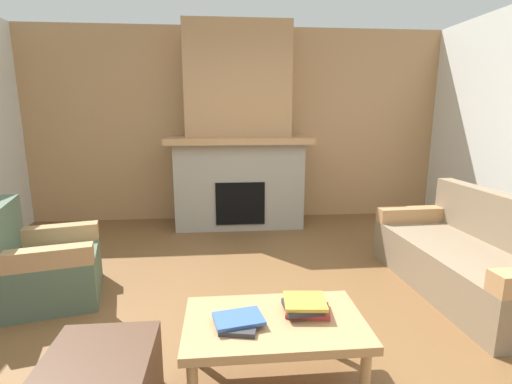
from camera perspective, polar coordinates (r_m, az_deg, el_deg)
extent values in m
plane|color=brown|center=(2.99, -0.04, -19.32)|extent=(9.00, 9.00, 0.00)
cube|color=tan|center=(5.55, -2.88, 9.92)|extent=(6.00, 0.12, 2.70)
cube|color=gray|center=(5.23, -2.61, 1.24)|extent=(1.70, 0.70, 1.15)
cube|color=black|center=(4.95, -2.41, -1.70)|extent=(0.64, 0.08, 0.56)
cube|color=tan|center=(5.10, -2.65, 7.93)|extent=(1.90, 0.82, 0.08)
cube|color=tan|center=(5.26, -2.81, 16.51)|extent=(1.40, 0.50, 1.47)
cube|color=#847056|center=(3.86, 28.94, -10.15)|extent=(0.91, 1.83, 0.40)
cube|color=#847056|center=(3.94, 33.57, -3.71)|extent=(0.23, 1.80, 0.45)
cube|color=tan|center=(4.42, 23.08, -3.12)|extent=(0.85, 0.19, 0.15)
cube|color=#4C604C|center=(3.69, -28.68, -11.10)|extent=(0.92, 0.92, 0.40)
cube|color=#4C604C|center=(3.63, -34.19, -5.01)|extent=(0.32, 0.77, 0.45)
cube|color=tan|center=(3.31, -30.01, -8.75)|extent=(0.77, 0.32, 0.15)
cube|color=tan|center=(3.89, -28.37, -5.61)|extent=(0.77, 0.32, 0.15)
cube|color=tan|center=(2.22, 2.81, -19.25)|extent=(1.00, 0.60, 0.05)
cylinder|color=tan|center=(2.25, 16.12, -25.92)|extent=(0.06, 0.06, 0.38)
cylinder|color=tan|center=(2.53, -8.69, -20.88)|extent=(0.06, 0.06, 0.38)
cylinder|color=tan|center=(2.62, 12.13, -19.71)|extent=(0.06, 0.06, 0.38)
cube|color=#2D2D33|center=(2.13, -2.58, -19.55)|extent=(0.22, 0.22, 0.03)
cube|color=#335699|center=(2.15, -2.67, -18.58)|extent=(0.29, 0.23, 0.02)
cube|color=#B23833|center=(2.28, 7.76, -17.31)|extent=(0.28, 0.21, 0.03)
cube|color=#2D2D33|center=(2.26, 6.99, -16.84)|extent=(0.22, 0.20, 0.03)
cube|color=gold|center=(2.26, 7.41, -16.08)|extent=(0.25, 0.24, 0.02)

